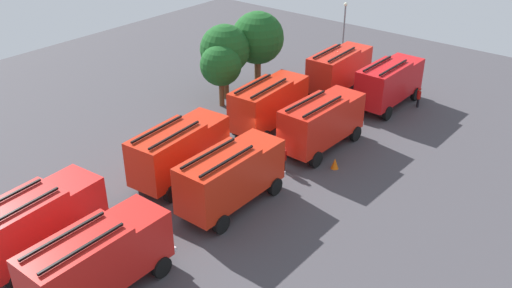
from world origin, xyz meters
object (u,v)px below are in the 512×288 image
Objects in this scene: fire_truck_4 at (36,221)px; traffic_cone_0 at (335,163)px; fire_truck_1 at (231,175)px; firefighter_1 at (284,158)px; firefighter_2 at (419,97)px; lamppost at (344,28)px; tree_1 at (225,50)px; fire_truck_0 at (98,259)px; fire_truck_3 at (389,82)px; fire_truck_7 at (339,68)px; fire_truck_6 at (269,102)px; traffic_cone_2 at (316,75)px; fire_truck_5 at (179,149)px; tree_0 at (221,65)px; tree_2 at (258,38)px; traffic_cone_1 at (355,96)px; fire_truck_2 at (322,121)px.

traffic_cone_0 is at bearing -26.96° from fire_truck_4.
fire_truck_1 is 5.32m from firefighter_1.
firefighter_2 reaches higher than traffic_cone_0.
tree_1 is at bearing 167.59° from lamppost.
fire_truck_0 is 14.62m from firefighter_1.
fire_truck_7 is at bearing 89.50° from fire_truck_3.
fire_truck_7 is 13.24m from traffic_cone_0.
fire_truck_6 is (-9.30, 4.96, 0.00)m from fire_truck_3.
fire_truck_5 is at bearing -171.43° from traffic_cone_2.
tree_0 is 10.72m from traffic_cone_2.
tree_2 is at bearing 110.72° from fire_truck_3.
tree_0 is at bearing 164.93° from traffic_cone_2.
lamppost is (17.77, 10.36, 3.14)m from traffic_cone_0.
fire_truck_0 is 22.37m from tree_0.
fire_truck_7 reaches higher than traffic_cone_2.
traffic_cone_1 is 9.48m from lamppost.
tree_0 is (10.11, 5.68, 1.32)m from fire_truck_5.
tree_1 reaches higher than fire_truck_5.
firefighter_2 is at bearing -57.49° from tree_1.
traffic_cone_2 is (9.89, -2.66, -3.18)m from tree_0.
fire_truck_3 is 8.25m from traffic_cone_2.
fire_truck_6 is 7.44m from traffic_cone_0.
fire_truck_5 is at bearing -150.70° from tree_0.
fire_truck_5 is 4.25× the size of firefighter_1.
fire_truck_0 is 28.60m from fire_truck_7.
fire_truck_5 and fire_truck_6 have the same top height.
tree_1 reaches higher than tree_0.
fire_truck_5 is (0.29, 4.53, 0.00)m from fire_truck_1.
traffic_cone_1 is at bearing 24.00° from traffic_cone_0.
fire_truck_7 is at bearing 158.39° from firefighter_2.
fire_truck_0 is at bearing -179.82° from fire_truck_3.
fire_truck_1 is at bearing -179.20° from fire_truck_2.
fire_truck_0 is at bearing -152.36° from tree_0.
fire_truck_4 is 1.43× the size of tree_0.
fire_truck_3 is 13.54m from tree_0.
fire_truck_0 is at bearing -174.68° from traffic_cone_1.
fire_truck_1 is at bearing 179.50° from fire_truck_3.
fire_truck_4 is 4.59× the size of firefighter_2.
traffic_cone_2 is (1.43, 3.17, -1.86)m from fire_truck_7.
tree_0 is (-8.46, 5.83, 1.32)m from fire_truck_7.
tree_2 is (9.75, 10.07, 3.63)m from firefighter_1.
fire_truck_5 is at bearing 85.85° from fire_truck_1.
firefighter_1 is 14.48m from tree_2.
fire_truck_5 is 6.75m from firefighter_1.
tree_0 is (19.78, 10.36, 1.32)m from fire_truck_0.
fire_truck_5 is 11.67m from tree_0.
firefighter_1 is 0.25× the size of tree_2.
fire_truck_0 is 10.75m from fire_truck_5.
traffic_cone_2 is (29.83, 2.89, -1.86)m from fire_truck_4.
lamppost is at bearing 38.49° from traffic_cone_1.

